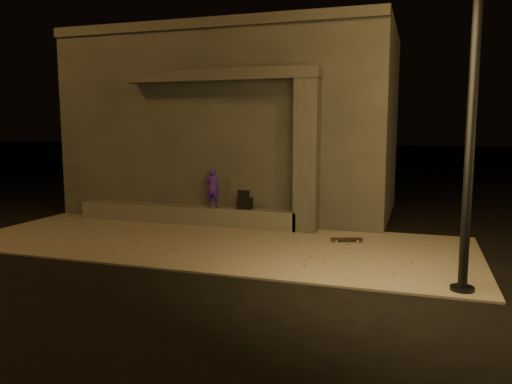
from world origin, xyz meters
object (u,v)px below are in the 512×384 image
(skateboarder, at_px, (213,188))
(street_lamp_0, at_px, (477,15))
(column, at_px, (307,156))
(backpack, at_px, (245,202))
(skateboard, at_px, (347,239))

(skateboarder, height_order, street_lamp_0, street_lamp_0)
(street_lamp_0, bearing_deg, skateboarder, 147.79)
(column, bearing_deg, backpack, -180.00)
(backpack, distance_m, skateboard, 2.85)
(backpack, height_order, street_lamp_0, street_lamp_0)
(skateboarder, xyz_separation_m, skateboard, (3.53, -0.88, -0.88))
(column, xyz_separation_m, street_lamp_0, (3.24, -3.57, 2.28))
(street_lamp_0, bearing_deg, skateboard, 128.54)
(street_lamp_0, bearing_deg, backpack, 143.36)
(skateboarder, xyz_separation_m, backpack, (0.87, -0.00, -0.33))
(backpack, relative_size, street_lamp_0, 0.07)
(backpack, height_order, skateboard, backpack)
(column, xyz_separation_m, skateboard, (1.10, -0.88, -1.74))
(column, height_order, skateboarder, column)
(skateboard, xyz_separation_m, street_lamp_0, (2.15, -2.69, 4.02))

